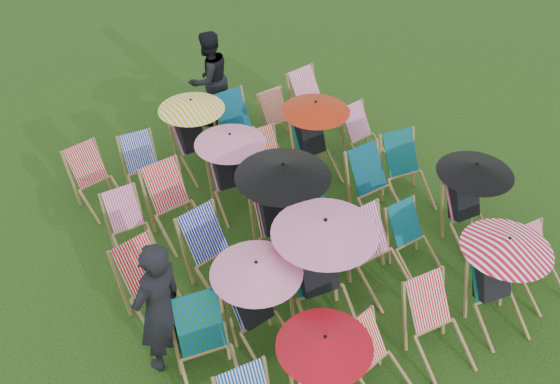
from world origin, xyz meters
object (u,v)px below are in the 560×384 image
deckchair_29 (315,103)px  person_rear (209,79)px  deckchair_5 (541,267)px  person_left (159,308)px

deckchair_29 → person_rear: (-1.41, 1.16, 0.36)m
deckchair_5 → deckchair_29: size_ratio=0.86×
deckchair_5 → person_rear: 6.00m
deckchair_29 → person_rear: bearing=133.8°
person_rear → deckchair_5: bearing=94.0°
person_left → person_rear: size_ratio=1.06×
deckchair_5 → person_rear: size_ratio=0.50×
deckchair_29 → person_left: (-4.23, -3.03, 0.41)m
deckchair_29 → person_left: bearing=-151.1°
deckchair_29 → person_left: 5.22m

